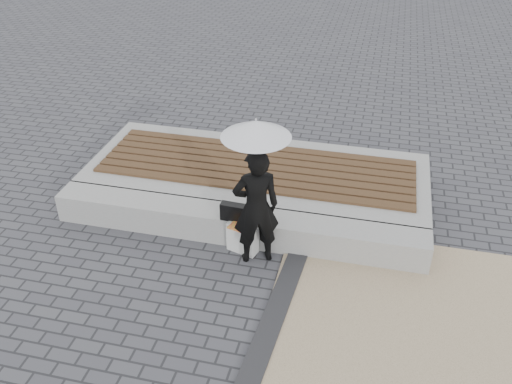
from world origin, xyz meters
TOP-DOWN VIEW (x-y plane):
  - ground at (0.00, 0.00)m, footprint 80.00×80.00m
  - edging_band at (0.75, -0.50)m, footprint 0.61×5.20m
  - seating_ledge at (0.00, 1.60)m, footprint 5.00×0.45m
  - timber_platform at (0.00, 2.80)m, footprint 5.00×2.00m
  - timber_decking at (0.00, 2.80)m, footprint 4.60×1.40m
  - woman at (0.36, 1.23)m, footprint 0.67×0.57m
  - parasol at (0.36, 1.23)m, footprint 0.80×0.80m
  - handbag at (0.02, 1.44)m, footprint 0.34×0.14m
  - canvas_tote at (0.16, 1.33)m, footprint 0.42×0.27m
  - magazine at (0.16, 1.28)m, footprint 0.35×0.30m

SIDE VIEW (x-z plane):
  - ground at x=0.00m, z-range 0.00..0.00m
  - edging_band at x=0.75m, z-range 0.00..0.04m
  - seating_ledge at x=0.00m, z-range 0.00..0.40m
  - timber_platform at x=0.00m, z-range 0.00..0.40m
  - canvas_tote at x=0.16m, z-range 0.00..0.41m
  - magazine at x=0.16m, z-range 0.41..0.42m
  - timber_decking at x=0.00m, z-range 0.40..0.44m
  - handbag at x=0.02m, z-range 0.40..0.63m
  - woman at x=0.36m, z-range 0.00..1.56m
  - parasol at x=0.36m, z-range 1.32..2.34m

